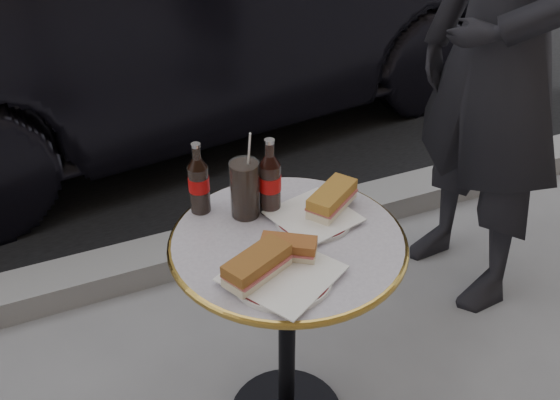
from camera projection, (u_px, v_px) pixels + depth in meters
name	position (u px, v px, depth m)	size (l,w,h in m)	color
asphalt_road	(65.00, 5.00, 5.82)	(40.00, 8.00, 0.00)	black
curb	(200.00, 249.00, 2.67)	(40.00, 0.20, 0.12)	gray
bistro_table	(287.00, 338.00, 1.81)	(0.62, 0.62, 0.73)	#BAB2C4
plate_left	(282.00, 276.00, 1.48)	(0.24, 0.24, 0.01)	white
plate_right	(313.00, 218.00, 1.67)	(0.21, 0.21, 0.01)	silver
sandwich_left_a	(257.00, 266.00, 1.45)	(0.17, 0.08, 0.06)	brown
sandwich_left_b	(288.00, 249.00, 1.51)	(0.14, 0.06, 0.05)	brown
sandwich_right	(332.00, 200.00, 1.69)	(0.17, 0.08, 0.06)	#A8722A
cola_bottle_left	(198.00, 178.00, 1.66)	(0.06, 0.06, 0.21)	black
cola_bottle_right	(270.00, 176.00, 1.65)	(0.06, 0.06, 0.22)	black
cola_glass	(245.00, 189.00, 1.65)	(0.08, 0.08, 0.16)	black
parked_car	(185.00, 5.00, 3.46)	(4.22, 1.46, 1.39)	black
pedestrian	(504.00, 56.00, 2.08)	(0.70, 0.46, 1.91)	black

